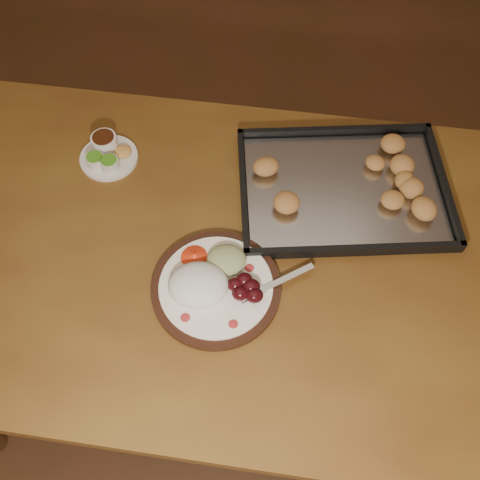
{
  "coord_description": "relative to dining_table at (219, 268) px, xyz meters",
  "views": [
    {
      "loc": [
        0.34,
        -0.78,
        1.8
      ],
      "look_at": [
        0.35,
        -0.16,
        0.77
      ],
      "focal_mm": 40.0,
      "sensor_mm": 36.0,
      "label": 1
    }
  ],
  "objects": [
    {
      "name": "condiment_saucer",
      "position": [
        -0.28,
        0.26,
        0.11
      ],
      "size": [
        0.14,
        0.14,
        0.05
      ],
      "rotation": [
        0.0,
        0.0,
        0.03
      ],
      "color": "silver",
      "rests_on": "dining_table"
    },
    {
      "name": "ground",
      "position": [
        -0.29,
        0.17,
        -0.65
      ],
      "size": [
        4.0,
        4.0,
        0.0
      ],
      "primitive_type": "plane",
      "color": "#5A301E",
      "rests_on": "ground"
    },
    {
      "name": "dinner_plate",
      "position": [
        -0.01,
        -0.1,
        0.12
      ],
      "size": [
        0.35,
        0.28,
        0.06
      ],
      "rotation": [
        0.0,
        0.0,
        0.01
      ],
      "color": "black",
      "rests_on": "dining_table"
    },
    {
      "name": "baking_tray",
      "position": [
        0.3,
        0.16,
        0.11
      ],
      "size": [
        0.51,
        0.38,
        0.05
      ],
      "rotation": [
        0.0,
        0.0,
        0.04
      ],
      "color": "black",
      "rests_on": "dining_table"
    },
    {
      "name": "dining_table",
      "position": [
        0.0,
        0.0,
        0.0
      ],
      "size": [
        1.61,
        1.11,
        0.75
      ],
      "rotation": [
        0.0,
        0.0,
        -0.15
      ],
      "color": "brown",
      "rests_on": "ground"
    }
  ]
}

